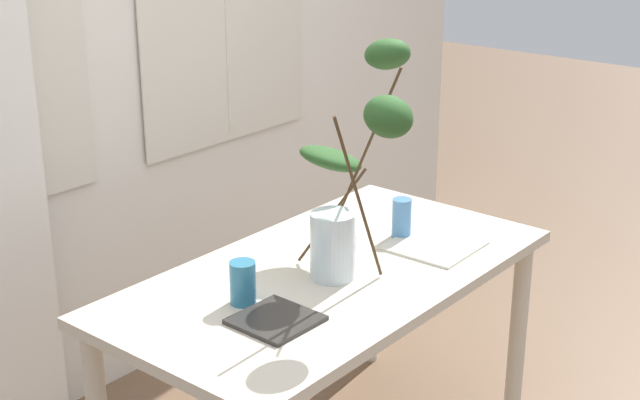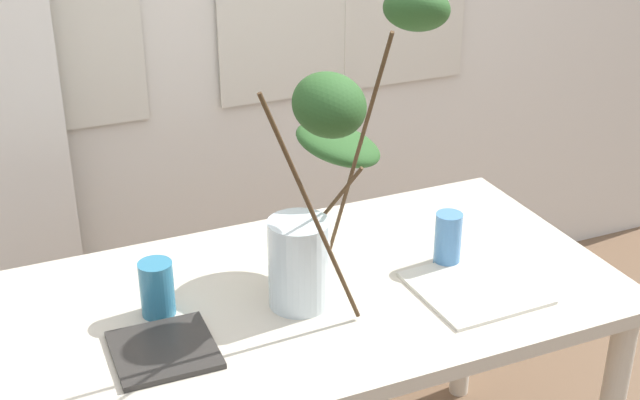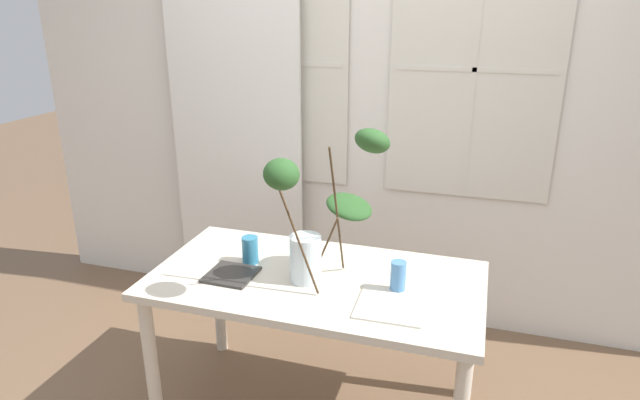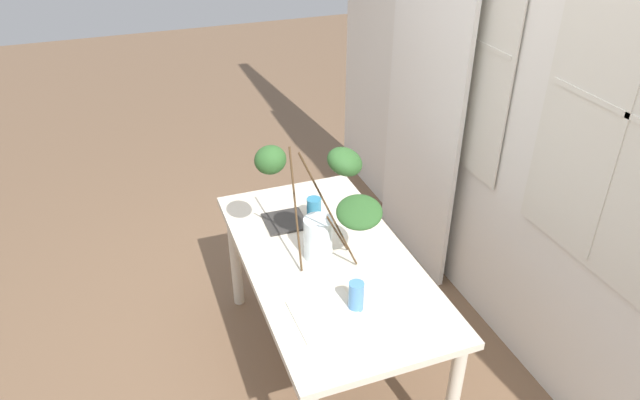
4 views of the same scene
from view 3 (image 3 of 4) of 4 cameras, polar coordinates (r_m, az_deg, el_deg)
name	(u,v)px [view 3 (image 3 of 4)]	position (r m, az deg, el deg)	size (l,w,h in m)	color
back_wall_with_windows	(372,70)	(3.20, 5.41, 13.38)	(4.42, 0.14, 3.03)	silver
curtain_sheer_side	(235,123)	(3.39, -8.85, 7.93)	(0.84, 0.03, 2.37)	white
dining_table	(316,295)	(2.49, -0.44, -9.90)	(1.46, 0.77, 0.73)	beige
vase_with_branches	(322,216)	(2.26, 0.16, -1.70)	(0.48, 0.57, 0.72)	silver
drinking_glass_blue_left	(250,250)	(2.57, -7.30, -5.19)	(0.08, 0.08, 0.13)	teal
drinking_glass_blue_right	(398,276)	(2.33, 8.16, -7.91)	(0.07, 0.07, 0.13)	#4C84BC
plate_square_left	(231,275)	(2.48, -9.26, -7.68)	(0.21, 0.21, 0.01)	#2D2B28
plate_square_right	(391,305)	(2.24, 7.40, -10.85)	(0.27, 0.27, 0.01)	silver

